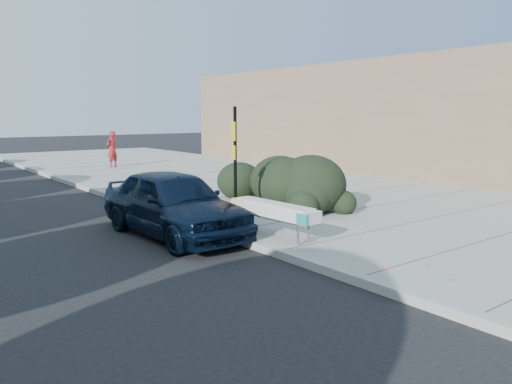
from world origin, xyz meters
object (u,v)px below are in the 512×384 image
bench (273,210)px  sedan_navy (174,203)px  bike_rack (282,186)px  pedestrian (112,149)px  sign_post (235,157)px

bench → sedan_navy: bearing=123.4°
bike_rack → sedan_navy: sedan_navy is taller
bike_rack → pedestrian: pedestrian is taller
bike_rack → sedan_navy: size_ratio=0.23×
bench → sedan_navy: (-1.40, 1.89, 0.05)m
sedan_navy → pedestrian: pedestrian is taller
bike_rack → sign_post: sign_post is taller
bench → pedestrian: (2.76, 16.05, 0.34)m
bench → bike_rack: size_ratio=2.36×
sign_post → pedestrian: sign_post is taller
pedestrian → sign_post: bearing=53.8°
bench → bike_rack: bike_rack is taller
bench → pedestrian: 16.29m
sedan_navy → bike_rack: bearing=7.5°
sedan_navy → bench: bearing=-55.1°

